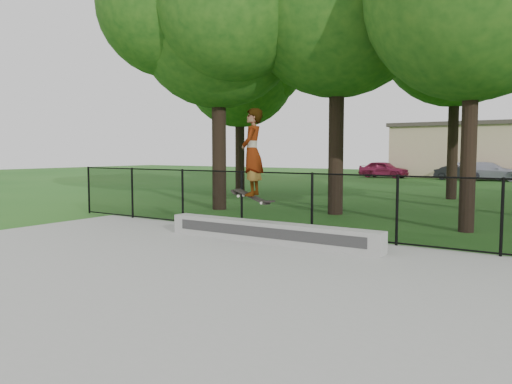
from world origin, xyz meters
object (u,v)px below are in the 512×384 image
(skater_airborne, at_px, (252,153))
(car_c, at_px, (489,171))
(grind_ledge, at_px, (269,232))
(car_a, at_px, (384,169))
(car_b, at_px, (458,173))

(skater_airborne, bearing_deg, car_c, 89.23)
(grind_ledge, relative_size, car_a, 1.36)
(grind_ledge, xyz_separation_m, skater_airborne, (-0.30, -0.20, 1.72))
(grind_ledge, bearing_deg, skater_airborne, -145.40)
(car_c, height_order, skater_airborne, skater_airborne)
(car_a, distance_m, skater_airborne, 29.98)
(car_a, height_order, skater_airborne, skater_airborne)
(car_a, bearing_deg, car_c, -84.91)
(grind_ledge, height_order, car_b, car_b)
(grind_ledge, relative_size, car_b, 1.83)
(car_b, bearing_deg, skater_airborne, -166.57)
(grind_ledge, xyz_separation_m, car_a, (-7.46, 28.88, 0.36))
(car_b, xyz_separation_m, car_c, (1.97, 0.51, 0.14))
(grind_ledge, xyz_separation_m, car_c, (0.10, 28.94, 0.37))
(skater_airborne, bearing_deg, car_a, 103.84)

